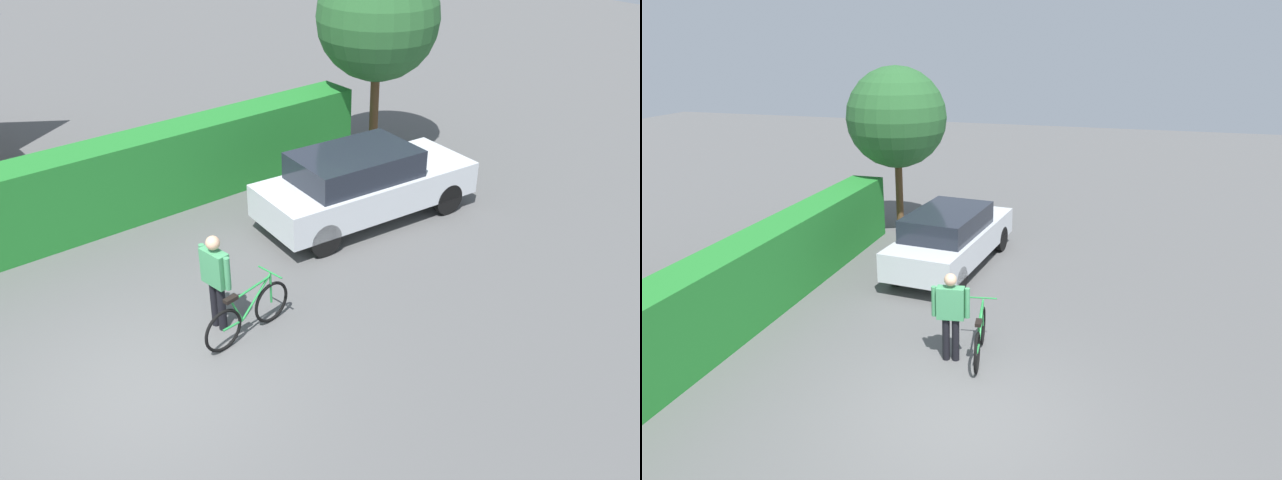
{
  "view_description": "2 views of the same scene",
  "coord_description": "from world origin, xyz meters",
  "views": [
    {
      "loc": [
        -2.82,
        -7.05,
        6.5
      ],
      "look_at": [
        3.31,
        0.39,
        0.96
      ],
      "focal_mm": 38.67,
      "sensor_mm": 36.0,
      "label": 1
    },
    {
      "loc": [
        -7.03,
        -2.0,
        5.3
      ],
      "look_at": [
        4.39,
        1.21,
        1.15
      ],
      "focal_mm": 32.73,
      "sensor_mm": 36.0,
      "label": 2
    }
  ],
  "objects": [
    {
      "name": "tree_kerbside",
      "position": [
        7.96,
        4.06,
        3.21
      ],
      "size": [
        2.74,
        2.74,
        4.59
      ],
      "color": "brown",
      "rests_on": "ground"
    },
    {
      "name": "parked_car_near",
      "position": [
        5.56,
        1.8,
        0.78
      ],
      "size": [
        4.52,
        2.11,
        1.49
      ],
      "color": "silver",
      "rests_on": "ground"
    },
    {
      "name": "bicycle",
      "position": [
        1.69,
        0.13,
        0.38
      ],
      "size": [
        1.66,
        0.5,
        0.91
      ],
      "color": "black",
      "rests_on": "ground"
    },
    {
      "name": "hedge_row",
      "position": [
        0.0,
        4.8,
        0.82
      ],
      "size": [
        15.02,
        0.9,
        1.64
      ],
      "primitive_type": "cube",
      "color": "#21762A",
      "rests_on": "ground"
    },
    {
      "name": "person_rider",
      "position": [
        1.45,
        0.58,
        0.94
      ],
      "size": [
        0.26,
        0.65,
        1.61
      ],
      "color": "black",
      "rests_on": "ground"
    },
    {
      "name": "ground_plane",
      "position": [
        0.0,
        0.0,
        0.0
      ],
      "size": [
        60.0,
        60.0,
        0.0
      ],
      "primitive_type": "plane",
      "color": "#545454"
    }
  ]
}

